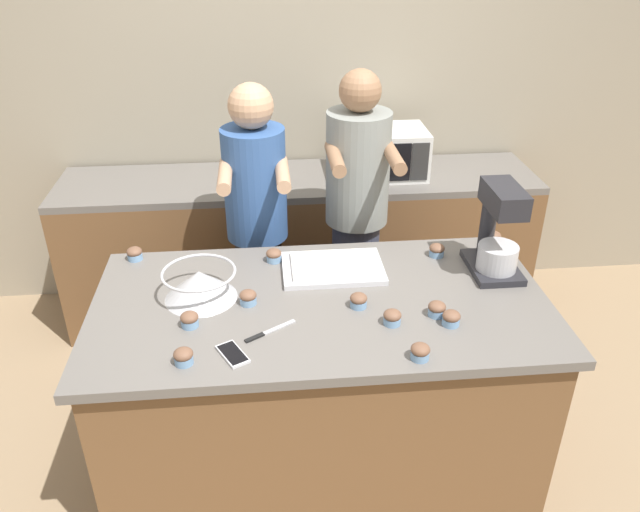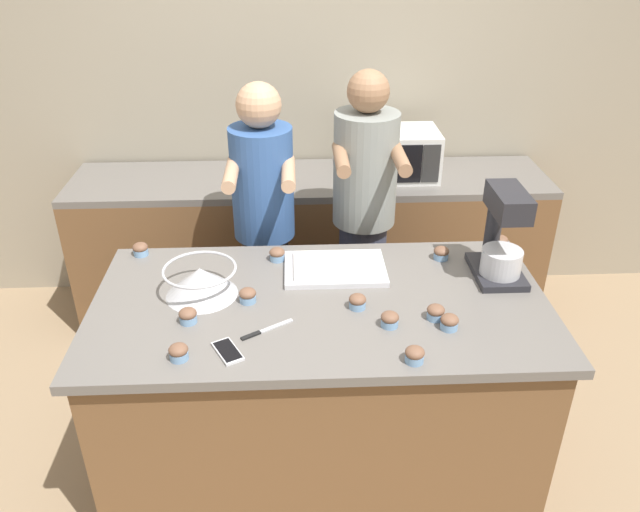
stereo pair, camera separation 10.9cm
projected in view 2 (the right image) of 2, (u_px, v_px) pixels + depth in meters
name	position (u px, v px, depth m)	size (l,w,h in m)	color
ground_plane	(320.00, 461.00, 2.96)	(16.00, 16.00, 0.00)	#937A5B
back_wall	(308.00, 87.00, 3.75)	(10.00, 0.06, 2.70)	gray
island_counter	(320.00, 387.00, 2.73)	(1.84, 0.96, 0.91)	brown
back_counter	(311.00, 245.00, 3.88)	(2.80, 0.60, 0.91)	brown
person_left	(265.00, 230.00, 3.19)	(0.33, 0.49, 1.60)	#232328
person_right	(363.00, 224.00, 3.20)	(0.33, 0.50, 1.65)	#33384C
stand_mixer	(502.00, 239.00, 2.61)	(0.20, 0.30, 0.40)	#232328
mixing_bowl	(201.00, 280.00, 2.52)	(0.30, 0.30, 0.13)	#BCBCC1
baking_tray	(335.00, 267.00, 2.71)	(0.44, 0.30, 0.04)	silver
microwave_oven	(395.00, 154.00, 3.61)	(0.48, 0.35, 0.27)	silver
cell_phone	(228.00, 351.00, 2.22)	(0.13, 0.16, 0.01)	silver
knife	(264.00, 331.00, 2.33)	(0.20, 0.13, 0.01)	#BCBCC1
cupcake_0	(140.00, 249.00, 2.83)	(0.07, 0.07, 0.06)	#759EC6
cupcake_1	(248.00, 295.00, 2.49)	(0.07, 0.07, 0.06)	#759EC6
cupcake_2	(441.00, 253.00, 2.80)	(0.07, 0.07, 0.06)	#759EC6
cupcake_3	(277.00, 254.00, 2.79)	(0.07, 0.07, 0.06)	#759EC6
cupcake_4	(188.00, 316.00, 2.37)	(0.07, 0.07, 0.06)	#759EC6
cupcake_5	(179.00, 352.00, 2.17)	(0.07, 0.07, 0.06)	#759EC6
cupcake_6	(449.00, 322.00, 2.33)	(0.07, 0.07, 0.06)	#759EC6
cupcake_7	(390.00, 319.00, 2.35)	(0.07, 0.07, 0.06)	#759EC6
cupcake_8	(436.00, 312.00, 2.39)	(0.07, 0.07, 0.06)	#759EC6
cupcake_9	(500.00, 242.00, 2.89)	(0.07, 0.07, 0.06)	#759EC6
cupcake_10	(415.00, 355.00, 2.16)	(0.07, 0.07, 0.06)	#759EC6
cupcake_11	(357.00, 301.00, 2.45)	(0.07, 0.07, 0.06)	#759EC6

